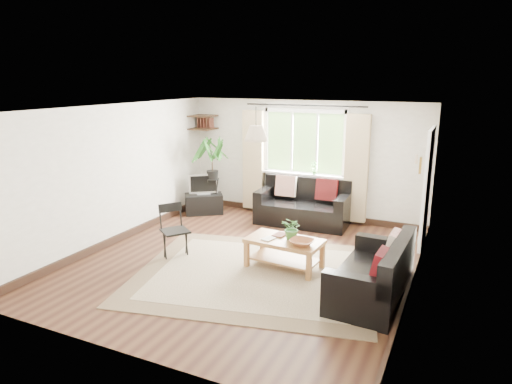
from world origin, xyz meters
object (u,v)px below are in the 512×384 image
at_px(coffee_table, 284,254).
at_px(tv_stand, 204,204).
at_px(sofa_right, 372,270).
at_px(palm_stand, 213,176).
at_px(sofa_back, 303,203).
at_px(folding_chair, 175,232).

xyz_separation_m(coffee_table, tv_stand, (-2.63, 1.97, -0.02)).
distance_m(sofa_right, coffee_table, 1.46).
height_order(sofa_right, tv_stand, sofa_right).
bearing_deg(palm_stand, tv_stand, -134.91).
xyz_separation_m(sofa_back, coffee_table, (0.47, -2.19, -0.19)).
bearing_deg(sofa_back, coffee_table, -80.20).
relative_size(sofa_back, coffee_table, 1.59).
bearing_deg(sofa_right, coffee_table, -104.43).
distance_m(sofa_back, tv_stand, 2.18).
bearing_deg(sofa_back, tv_stand, -176.48).
height_order(sofa_back, sofa_right, sofa_back).
height_order(palm_stand, folding_chair, palm_stand).
relative_size(coffee_table, palm_stand, 0.70).
xyz_separation_m(coffee_table, palm_stand, (-2.48, 2.11, 0.58)).
bearing_deg(tv_stand, palm_stand, 9.00).
bearing_deg(coffee_table, tv_stand, 143.18).
bearing_deg(folding_chair, coffee_table, -42.40).
bearing_deg(sofa_right, tv_stand, -118.23).
xyz_separation_m(sofa_right, folding_chair, (-3.14, 0.08, 0.04)).
relative_size(sofa_back, folding_chair, 2.09).
height_order(coffee_table, palm_stand, palm_stand).
height_order(coffee_table, tv_stand, coffee_table).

